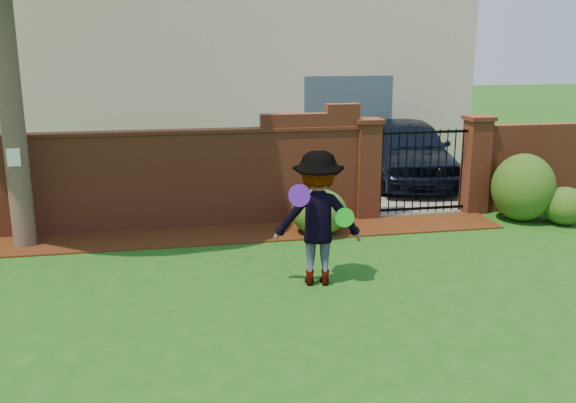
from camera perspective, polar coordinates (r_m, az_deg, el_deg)
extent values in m
cube|color=#194E13|center=(7.83, -0.82, -10.13)|extent=(80.00, 80.00, 0.01)
cube|color=#381A0A|center=(10.85, -8.94, -3.18)|extent=(11.10, 1.08, 0.03)
cube|color=brown|center=(11.31, -15.32, 1.57)|extent=(8.70, 0.25, 1.70)
cube|color=brown|center=(11.40, 2.02, 7.26)|extent=(1.80, 0.25, 0.30)
cube|color=brown|center=(11.53, 4.96, 8.44)|extent=(0.60, 0.25, 0.16)
cube|color=brown|center=(11.16, -15.62, 5.98)|extent=(8.70, 0.31, 0.06)
cube|color=brown|center=(13.75, 24.07, 3.00)|extent=(4.00, 0.25, 1.70)
cube|color=brown|center=(11.85, 7.17, 2.77)|extent=(0.42, 0.42, 1.80)
cube|color=brown|center=(11.70, 7.31, 7.28)|extent=(0.50, 0.50, 0.08)
cube|color=brown|center=(12.70, 16.66, 3.04)|extent=(0.42, 0.42, 1.80)
cube|color=brown|center=(12.56, 16.97, 7.25)|extent=(0.50, 0.50, 0.08)
cylinder|color=black|center=(11.95, 8.49, 2.57)|extent=(0.02, 0.02, 1.60)
cylinder|color=black|center=(12.00, 9.22, 2.60)|extent=(0.02, 0.02, 1.60)
cylinder|color=black|center=(12.06, 9.94, 2.62)|extent=(0.02, 0.02, 1.60)
cylinder|color=black|center=(12.12, 10.66, 2.65)|extent=(0.02, 0.02, 1.60)
cylinder|color=black|center=(12.18, 11.37, 2.67)|extent=(0.02, 0.02, 1.60)
cylinder|color=black|center=(12.24, 12.07, 2.69)|extent=(0.02, 0.02, 1.60)
cylinder|color=black|center=(12.30, 12.77, 2.71)|extent=(0.02, 0.02, 1.60)
cylinder|color=black|center=(12.37, 13.45, 2.73)|extent=(0.02, 0.02, 1.60)
cylinder|color=black|center=(12.44, 14.13, 2.75)|extent=(0.02, 0.02, 1.60)
cylinder|color=black|center=(12.51, 14.81, 2.77)|extent=(0.02, 0.02, 1.60)
cylinder|color=black|center=(12.58, 15.47, 2.79)|extent=(0.02, 0.02, 1.60)
cube|color=black|center=(12.40, 11.90, -0.62)|extent=(1.78, 0.03, 0.05)
cube|color=black|center=(12.12, 12.25, 6.17)|extent=(1.78, 0.03, 0.05)
cube|color=slate|center=(16.09, 6.39, 2.54)|extent=(3.20, 8.00, 0.01)
cube|color=beige|center=(19.16, -4.41, 13.45)|extent=(12.00, 6.00, 6.00)
cube|color=#384C5B|center=(16.89, 5.44, 7.22)|extent=(2.40, 0.12, 2.40)
imported|color=black|center=(14.96, 10.94, 4.45)|extent=(2.54, 4.72, 1.52)
cylinder|color=#4A372D|center=(10.69, -24.52, 14.45)|extent=(0.36, 0.36, 7.00)
cube|color=white|center=(10.64, -23.66, 3.68)|extent=(0.20, 0.01, 0.28)
ellipsoid|color=#1E4A16|center=(10.83, 2.86, -0.94)|extent=(0.97, 0.97, 0.79)
ellipsoid|color=#1E4A16|center=(12.41, 20.56, 1.21)|extent=(1.15, 1.15, 1.26)
ellipsoid|color=#1E4A16|center=(12.48, 23.85, -0.37)|extent=(0.78, 0.78, 0.69)
imported|color=gray|center=(8.45, 2.70, -1.61)|extent=(1.29, 0.88, 1.84)
cylinder|color=#5A1DB6|center=(8.05, 1.04, 0.54)|extent=(0.30, 0.13, 0.29)
cylinder|color=#17AD1C|center=(8.34, 5.15, -1.45)|extent=(0.27, 0.11, 0.26)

